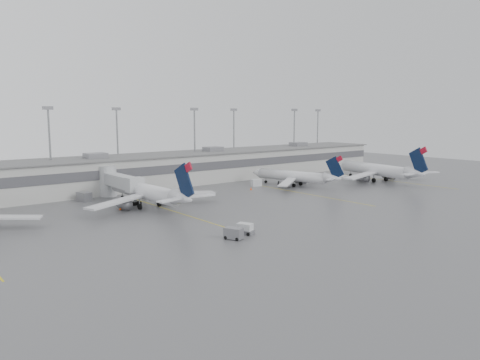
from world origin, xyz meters
TOP-DOWN VIEW (x-y plane):
  - ground at (0.00, 0.00)m, footprint 260.00×260.00m
  - terminal at (-0.01, 57.98)m, footprint 152.00×17.00m
  - light_masts at (0.00, 63.75)m, footprint 142.40×8.00m
  - jet_bridge_right at (-20.50, 45.72)m, footprint 4.00×17.20m
  - stand_markings at (-0.00, 24.00)m, footprint 105.25×40.00m
  - jet_mid_left at (-19.63, 32.13)m, footprint 28.84×32.36m
  - jet_mid_right at (23.97, 33.33)m, footprint 23.34×26.52m
  - jet_far_right at (48.33, 24.90)m, footprint 29.31×33.14m
  - baggage_tug at (-17.76, 3.32)m, footprint 2.65×3.19m
  - baggage_cart at (-20.96, 2.12)m, footprint 2.55×3.14m
  - gse_uld_b at (-15.30, 39.64)m, footprint 2.78×1.95m
  - gse_uld_c at (16.10, 40.03)m, footprint 2.96×2.39m
  - gse_loader at (-27.20, 47.17)m, footprint 2.68×3.55m
  - cone_b at (-25.03, 33.45)m, footprint 0.45×0.45m
  - cone_c at (10.94, 36.05)m, footprint 0.47×0.47m
  - cone_d at (56.28, 34.71)m, footprint 0.47×0.47m

SIDE VIEW (x-z plane):
  - ground at x=0.00m, z-range 0.00..0.00m
  - stand_markings at x=0.00m, z-range 0.00..0.01m
  - cone_b at x=-25.03m, z-range 0.00..0.72m
  - cone_d at x=56.28m, z-range 0.00..0.75m
  - cone_c at x=10.94m, z-range 0.00..0.75m
  - baggage_tug at x=-17.76m, z-range -0.20..1.57m
  - gse_uld_c at x=16.10m, z-range 0.00..1.82m
  - baggage_cart at x=-20.96m, z-range 0.04..1.80m
  - gse_uld_b at x=-15.30m, z-range 0.00..1.89m
  - gse_loader at x=-27.20m, z-range 0.00..1.98m
  - jet_mid_right at x=23.97m, z-range -1.66..7.11m
  - jet_mid_left at x=-19.63m, z-range -1.98..8.48m
  - jet_far_right at x=48.33m, z-range -2.04..8.76m
  - jet_bridge_right at x=-20.50m, z-range 0.37..7.37m
  - terminal at x=-0.01m, z-range -0.55..8.90m
  - light_masts at x=0.00m, z-range 1.73..22.33m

